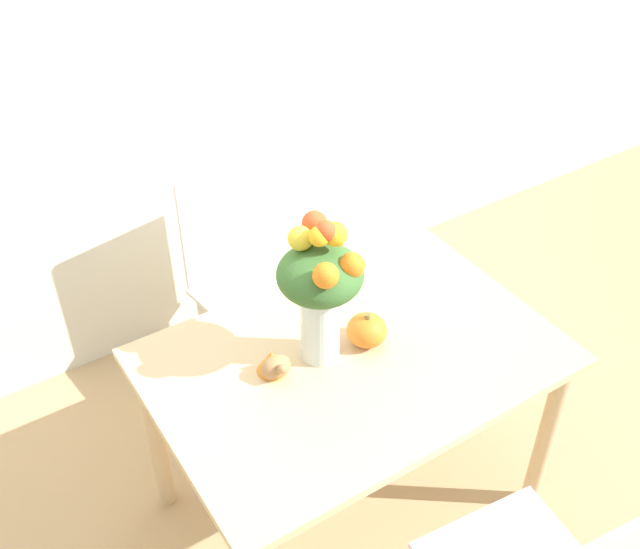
{
  "coord_description": "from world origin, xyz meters",
  "views": [
    {
      "loc": [
        -0.96,
        -1.31,
        2.32
      ],
      "look_at": [
        -0.08,
        0.06,
        1.04
      ],
      "focal_mm": 42.0,
      "sensor_mm": 36.0,
      "label": 1
    }
  ],
  "objects_px": {
    "turkey_figurine": "(273,364)",
    "dining_chair_near_window": "(248,279)",
    "flower_vase": "(321,285)",
    "pumpkin": "(367,330)"
  },
  "relations": [
    {
      "from": "pumpkin",
      "to": "turkey_figurine",
      "type": "distance_m",
      "value": 0.31
    },
    {
      "from": "pumpkin",
      "to": "turkey_figurine",
      "type": "height_order",
      "value": "pumpkin"
    },
    {
      "from": "flower_vase",
      "to": "dining_chair_near_window",
      "type": "height_order",
      "value": "flower_vase"
    },
    {
      "from": "flower_vase",
      "to": "pumpkin",
      "type": "xyz_separation_m",
      "value": [
        0.14,
        -0.04,
        -0.21
      ]
    },
    {
      "from": "flower_vase",
      "to": "turkey_figurine",
      "type": "xyz_separation_m",
      "value": [
        -0.16,
        0.0,
        -0.23
      ]
    },
    {
      "from": "pumpkin",
      "to": "flower_vase",
      "type": "bearing_deg",
      "value": 166.24
    },
    {
      "from": "flower_vase",
      "to": "pumpkin",
      "type": "relative_size",
      "value": 3.87
    },
    {
      "from": "turkey_figurine",
      "to": "dining_chair_near_window",
      "type": "relative_size",
      "value": 0.13
    },
    {
      "from": "flower_vase",
      "to": "dining_chair_near_window",
      "type": "relative_size",
      "value": 0.51
    },
    {
      "from": "turkey_figurine",
      "to": "pumpkin",
      "type": "bearing_deg",
      "value": -7.46
    }
  ]
}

